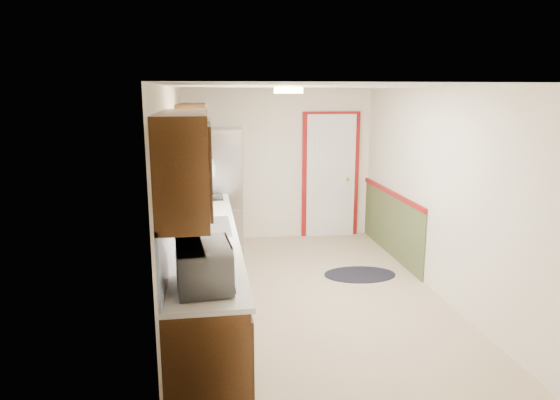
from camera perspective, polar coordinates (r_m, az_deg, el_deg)
name	(u,v)px	position (r m, az deg, el deg)	size (l,w,h in m)	color
room_shell	(311,196)	(5.61, 3.62, 0.46)	(3.20, 5.20, 2.52)	tan
kitchen_run	(201,242)	(5.30, -8.97, -4.73)	(0.63, 4.00, 2.20)	#381F0C
back_wall_trim	(343,185)	(8.01, 7.21, 1.68)	(1.12, 2.30, 2.08)	maroon
ceiling_fixture	(289,90)	(5.24, 0.98, 12.42)	(0.30, 0.30, 0.06)	#FFD88C
microwave	(204,261)	(3.70, -8.65, -6.93)	(0.58, 0.32, 0.39)	white
refrigerator	(216,191)	(7.44, -7.29, 1.08)	(0.80, 0.79, 1.84)	#B7B7BC
rug	(360,274)	(6.68, 9.11, -8.40)	(0.94, 0.61, 0.01)	black
cooktop	(205,196)	(6.91, -8.59, 0.46)	(0.49, 0.59, 0.02)	black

